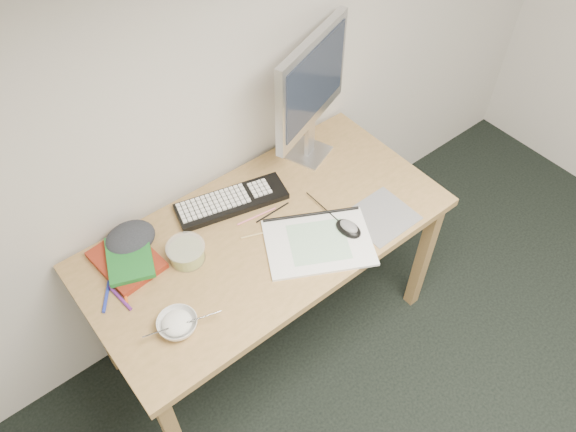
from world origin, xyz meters
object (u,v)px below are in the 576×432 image
object	(u,v)px
sketchpad	(318,243)
rice_bowl	(178,324)
keyboard	(232,201)
monitor	(312,86)
desk	(267,244)

from	to	relation	value
sketchpad	rice_bowl	xyz separation A→B (m)	(-0.59, 0.02, 0.02)
keyboard	rice_bowl	xyz separation A→B (m)	(-0.46, -0.35, 0.01)
keyboard	monitor	bearing A→B (deg)	18.63
keyboard	monitor	world-z (taller)	monitor
rice_bowl	monitor	bearing A→B (deg)	23.21
keyboard	rice_bowl	distance (m)	0.57
sketchpad	monitor	size ratio (longest dim) A/B	0.70
desk	monitor	xyz separation A→B (m)	(0.40, 0.23, 0.43)
desk	monitor	bearing A→B (deg)	29.54
desk	rice_bowl	xyz separation A→B (m)	(-0.48, -0.15, 0.10)
keyboard	desk	bearing A→B (deg)	-69.44
monitor	desk	bearing A→B (deg)	-171.17
desk	rice_bowl	world-z (taller)	rice_bowl
desk	sketchpad	distance (m)	0.22
keyboard	rice_bowl	bearing A→B (deg)	-128.63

